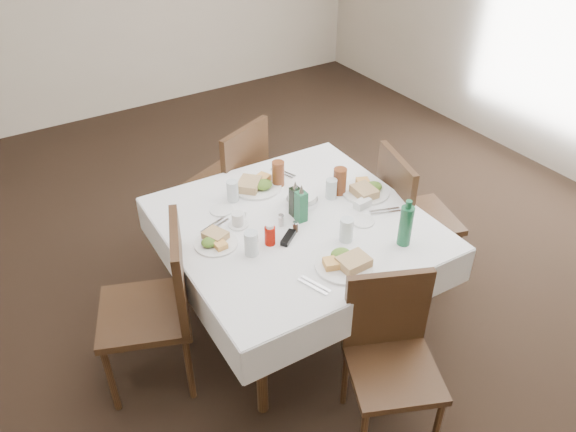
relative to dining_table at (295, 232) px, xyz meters
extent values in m
plane|color=black|center=(0.03, 0.19, -0.69)|extent=(7.00, 7.00, 0.00)
cylinder|color=#321C0F|center=(-0.53, -0.50, -0.33)|extent=(0.06, 0.06, 0.72)
cylinder|color=#321C0F|center=(-0.50, 0.53, -0.33)|extent=(0.06, 0.06, 0.72)
cylinder|color=#321C0F|center=(0.50, -0.53, -0.33)|extent=(0.06, 0.06, 0.72)
cylinder|color=#321C0F|center=(0.53, 0.50, -0.33)|extent=(0.06, 0.06, 0.72)
cube|color=#321C0F|center=(0.00, 0.00, 0.05)|extent=(1.32, 1.32, 0.03)
cube|color=white|center=(0.00, 0.00, 0.07)|extent=(1.45, 1.45, 0.01)
cube|color=white|center=(0.02, 0.70, -0.04)|extent=(1.41, 0.05, 0.22)
cube|color=white|center=(-0.02, -0.70, -0.04)|extent=(1.41, 0.05, 0.22)
cube|color=white|center=(0.70, -0.02, -0.04)|extent=(0.05, 1.41, 0.22)
cube|color=white|center=(-0.70, 0.02, -0.04)|extent=(0.05, 1.41, 0.22)
cube|color=#321C0F|center=(0.03, 0.99, -0.21)|extent=(0.62, 0.62, 0.04)
cube|color=#321C0F|center=(0.11, 0.80, 0.05)|extent=(0.45, 0.23, 0.51)
cylinder|color=#321C0F|center=(0.13, 1.26, -0.45)|extent=(0.04, 0.04, 0.48)
cylinder|color=#321C0F|center=(0.29, 0.89, -0.45)|extent=(0.04, 0.04, 0.48)
cylinder|color=#321C0F|center=(-0.24, 1.10, -0.45)|extent=(0.04, 0.04, 0.48)
cylinder|color=#321C0F|center=(-0.08, 0.73, -0.45)|extent=(0.04, 0.04, 0.48)
cube|color=#321C0F|center=(-0.03, -0.94, -0.25)|extent=(0.56, 0.56, 0.04)
cube|color=#321C0F|center=(0.05, -0.76, -0.02)|extent=(0.41, 0.21, 0.47)
cylinder|color=#321C0F|center=(-0.13, -0.70, -0.47)|extent=(0.04, 0.04, 0.44)
cylinder|color=#321C0F|center=(0.06, -1.18, -0.47)|extent=(0.04, 0.04, 0.44)
cylinder|color=#321C0F|center=(0.21, -0.84, -0.47)|extent=(0.04, 0.04, 0.44)
cube|color=#321C0F|center=(0.93, -0.08, -0.22)|extent=(0.57, 0.57, 0.04)
cube|color=#321C0F|center=(0.73, -0.02, 0.03)|extent=(0.17, 0.45, 0.50)
cylinder|color=#321C0F|center=(1.07, -0.32, -0.45)|extent=(0.04, 0.04, 0.47)
cylinder|color=#321C0F|center=(0.69, -0.22, -0.45)|extent=(0.04, 0.04, 0.47)
cylinder|color=#321C0F|center=(1.18, 0.06, -0.45)|extent=(0.04, 0.04, 0.47)
cylinder|color=#321C0F|center=(0.80, 0.17, -0.45)|extent=(0.04, 0.04, 0.47)
cube|color=#321C0F|center=(-0.93, 0.05, -0.20)|extent=(0.61, 0.61, 0.04)
cube|color=#321C0F|center=(-0.73, -0.03, 0.06)|extent=(0.21, 0.46, 0.52)
cylinder|color=#321C0F|center=(-1.05, 0.31, -0.44)|extent=(0.04, 0.04, 0.48)
cylinder|color=#321C0F|center=(-0.67, 0.16, -0.44)|extent=(0.04, 0.04, 0.48)
cylinder|color=#321C0F|center=(-1.20, -0.07, -0.44)|extent=(0.04, 0.04, 0.48)
cylinder|color=#321C0F|center=(-0.81, -0.22, -0.44)|extent=(0.04, 0.04, 0.48)
cylinder|color=white|center=(-0.01, 0.43, 0.08)|extent=(0.31, 0.31, 0.02)
cube|color=tan|center=(-0.06, 0.43, 0.12)|extent=(0.20, 0.20, 0.05)
cube|color=gold|center=(0.04, 0.46, 0.11)|extent=(0.13, 0.12, 0.04)
ellipsoid|color=#2C5C18|center=(0.01, 0.38, 0.12)|extent=(0.11, 0.10, 0.05)
cylinder|color=white|center=(-0.01, -0.47, 0.08)|extent=(0.30, 0.30, 0.02)
cube|color=tan|center=(0.03, -0.50, 0.12)|extent=(0.16, 0.13, 0.05)
cube|color=gold|center=(-0.06, -0.45, 0.11)|extent=(0.12, 0.11, 0.04)
ellipsoid|color=#2C5C18|center=(0.01, -0.42, 0.12)|extent=(0.11, 0.10, 0.05)
cylinder|color=white|center=(0.53, 0.02, 0.08)|extent=(0.29, 0.29, 0.02)
cube|color=tan|center=(0.49, -0.01, 0.11)|extent=(0.13, 0.16, 0.05)
cube|color=gold|center=(0.55, 0.07, 0.11)|extent=(0.11, 0.12, 0.04)
ellipsoid|color=#2C5C18|center=(0.58, 0.01, 0.11)|extent=(0.11, 0.10, 0.05)
cylinder|color=white|center=(-0.48, 0.05, 0.08)|extent=(0.24, 0.24, 0.01)
cube|color=tan|center=(-0.46, 0.09, 0.11)|extent=(0.14, 0.15, 0.04)
cube|color=gold|center=(-0.48, 0.01, 0.10)|extent=(0.07, 0.08, 0.03)
ellipsoid|color=#2C5C18|center=(-0.52, 0.05, 0.11)|extent=(0.09, 0.08, 0.04)
cylinder|color=white|center=(-0.31, 0.32, 0.08)|extent=(0.14, 0.14, 0.01)
cylinder|color=white|center=(0.32, -0.21, 0.08)|extent=(0.14, 0.14, 0.01)
cylinder|color=silver|center=(-0.20, 0.39, 0.14)|extent=(0.07, 0.07, 0.13)
cylinder|color=silver|center=(0.14, -0.29, 0.14)|extent=(0.07, 0.07, 0.14)
cylinder|color=silver|center=(0.32, 0.09, 0.14)|extent=(0.07, 0.07, 0.13)
cylinder|color=silver|center=(-0.35, -0.12, 0.14)|extent=(0.07, 0.07, 0.14)
cylinder|color=brown|center=(0.12, 0.39, 0.16)|extent=(0.08, 0.08, 0.16)
cylinder|color=brown|center=(0.39, 0.11, 0.16)|extent=(0.08, 0.08, 0.17)
cylinder|color=silver|center=(0.13, 0.13, 0.09)|extent=(0.19, 0.19, 0.03)
cylinder|color=white|center=(0.13, 0.13, 0.12)|extent=(0.17, 0.17, 0.04)
cube|color=black|center=(0.04, 0.06, 0.16)|extent=(0.05, 0.05, 0.18)
cone|color=silver|center=(0.04, 0.06, 0.28)|extent=(0.03, 0.03, 0.05)
cube|color=#1C613A|center=(0.03, -0.01, 0.17)|extent=(0.06, 0.06, 0.19)
cone|color=silver|center=(0.03, -0.01, 0.29)|extent=(0.03, 0.03, 0.05)
cylinder|color=#AA0D00|center=(-0.23, -0.10, 0.13)|extent=(0.06, 0.06, 0.11)
cylinder|color=white|center=(-0.23, -0.10, 0.19)|extent=(0.04, 0.04, 0.02)
cylinder|color=white|center=(-0.09, 0.01, 0.11)|extent=(0.03, 0.03, 0.06)
cylinder|color=silver|center=(-0.09, 0.01, 0.14)|extent=(0.03, 0.03, 0.01)
cylinder|color=#3B2416|center=(-0.05, -0.08, 0.10)|extent=(0.03, 0.03, 0.06)
cylinder|color=silver|center=(-0.05, -0.08, 0.14)|extent=(0.03, 0.03, 0.01)
cylinder|color=white|center=(-0.29, 0.14, 0.08)|extent=(0.11, 0.11, 0.01)
cylinder|color=white|center=(-0.29, 0.14, 0.12)|extent=(0.07, 0.07, 0.07)
cylinder|color=black|center=(-0.29, 0.14, 0.15)|extent=(0.06, 0.06, 0.01)
torus|color=white|center=(-0.25, 0.15, 0.12)|extent=(0.05, 0.03, 0.05)
cube|color=black|center=(-0.13, -0.12, 0.09)|extent=(0.13, 0.11, 0.03)
cylinder|color=#1C613A|center=(0.39, -0.48, 0.19)|extent=(0.07, 0.07, 0.23)
cylinder|color=#1C613A|center=(0.39, -0.48, 0.33)|extent=(0.03, 0.03, 0.04)
cube|color=white|center=(0.42, -0.09, 0.10)|extent=(0.11, 0.07, 0.05)
cube|color=pink|center=(0.42, -0.09, 0.11)|extent=(0.08, 0.05, 0.02)
cube|color=silver|center=(0.21, 0.49, 0.08)|extent=(0.07, 0.18, 0.01)
cube|color=silver|center=(0.24, 0.50, 0.08)|extent=(0.07, 0.18, 0.01)
cube|color=silver|center=(-0.20, -0.50, 0.08)|extent=(0.07, 0.18, 0.01)
cube|color=silver|center=(-0.23, -0.51, 0.08)|extent=(0.07, 0.18, 0.01)
cube|color=silver|center=(0.49, -0.22, 0.08)|extent=(0.18, 0.08, 0.01)
cube|color=silver|center=(0.50, -0.19, 0.08)|extent=(0.18, 0.08, 0.01)
cube|color=silver|center=(-0.42, 0.22, 0.08)|extent=(0.19, 0.08, 0.01)
cube|color=silver|center=(-0.41, 0.19, 0.08)|extent=(0.19, 0.08, 0.01)
camera|label=1|loc=(-1.43, -2.18, 1.95)|focal=35.00mm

